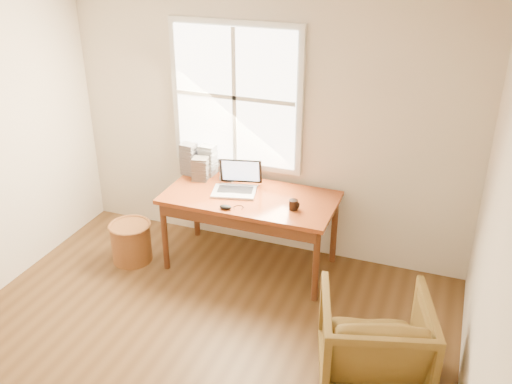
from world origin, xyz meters
TOP-DOWN VIEW (x-y plane):
  - room_shell at (-0.02, 0.16)m, footprint 4.04×4.54m
  - desk at (0.00, 1.80)m, footprint 1.60×0.80m
  - armchair at (1.38, 0.67)m, footprint 0.95×0.96m
  - wicker_stool at (-1.13, 1.47)m, footprint 0.47×0.47m
  - laptop at (-0.16, 1.80)m, footprint 0.50×0.52m
  - mouse at (-0.11, 1.48)m, footprint 0.11×0.07m
  - coffee_mug at (0.45, 1.68)m, footprint 0.10×0.10m
  - cd_stack_a at (-0.57, 2.12)m, footprint 0.16×0.15m
  - cd_stack_b at (-0.59, 1.97)m, footprint 0.17×0.16m
  - cd_stack_c at (-0.75, 2.06)m, footprint 0.16×0.14m
  - cd_stack_d at (-0.33, 2.06)m, footprint 0.14×0.12m

SIDE VIEW (x-z plane):
  - wicker_stool at x=-1.13m, z-range 0.00..0.39m
  - armchair at x=1.38m, z-range 0.00..0.71m
  - desk at x=0.00m, z-range 0.71..0.75m
  - mouse at x=-0.11m, z-range 0.75..0.79m
  - coffee_mug at x=0.45m, z-range 0.75..0.84m
  - cd_stack_d at x=-0.33m, z-range 0.75..0.92m
  - cd_stack_b at x=-0.59m, z-range 0.75..0.98m
  - cd_stack_a at x=-0.57m, z-range 0.75..1.06m
  - laptop at x=-0.16m, z-range 0.75..1.06m
  - cd_stack_c at x=-0.75m, z-range 0.75..1.07m
  - room_shell at x=-0.02m, z-range 0.00..2.64m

